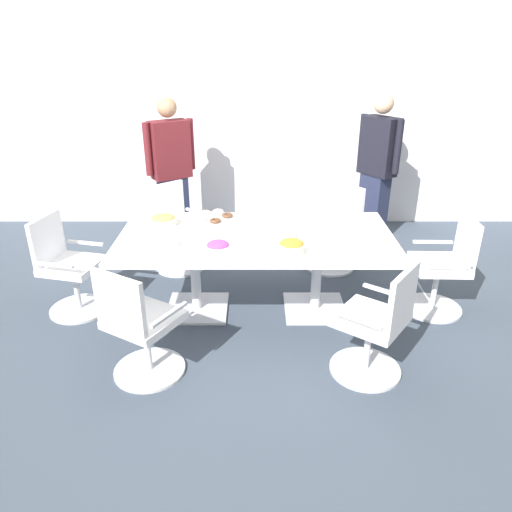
# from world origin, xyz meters

# --- Properties ---
(ground_plane) EXTENTS (10.00, 10.00, 0.01)m
(ground_plane) POSITION_xyz_m (0.00, 0.00, -0.01)
(ground_plane) COLOR #3D4754
(back_wall) EXTENTS (8.00, 0.10, 2.80)m
(back_wall) POSITION_xyz_m (0.00, 2.40, 1.40)
(back_wall) COLOR white
(back_wall) RESTS_ON ground
(conference_table) EXTENTS (2.40, 1.20, 0.75)m
(conference_table) POSITION_xyz_m (0.00, 0.00, 0.63)
(conference_table) COLOR silver
(conference_table) RESTS_ON ground
(office_chair_0) EXTENTS (0.76, 0.76, 0.91)m
(office_chair_0) POSITION_xyz_m (0.88, -0.94, 0.41)
(office_chair_0) COLOR silver
(office_chair_0) RESTS_ON ground
(office_chair_1) EXTENTS (0.56, 0.56, 0.91)m
(office_chair_1) POSITION_xyz_m (1.70, 0.01, 0.41)
(office_chair_1) COLOR silver
(office_chair_1) RESTS_ON ground
(office_chair_2) EXTENTS (0.75, 0.75, 0.91)m
(office_chair_2) POSITION_xyz_m (0.86, 0.94, 0.41)
(office_chair_2) COLOR silver
(office_chair_2) RESTS_ON ground
(office_chair_3) EXTENTS (0.76, 0.76, 0.91)m
(office_chair_3) POSITION_xyz_m (-0.87, 0.95, 0.41)
(office_chair_3) COLOR silver
(office_chair_3) RESTS_ON ground
(office_chair_4) EXTENTS (0.65, 0.65, 0.91)m
(office_chair_4) POSITION_xyz_m (-1.70, 0.00, 0.41)
(office_chair_4) COLOR silver
(office_chair_4) RESTS_ON ground
(office_chair_5) EXTENTS (0.74, 0.74, 0.91)m
(office_chair_5) POSITION_xyz_m (-0.84, -0.96, 0.41)
(office_chair_5) COLOR silver
(office_chair_5) RESTS_ON ground
(person_standing_0) EXTENTS (0.56, 0.42, 1.73)m
(person_standing_0) POSITION_xyz_m (-0.99, 1.62, 0.90)
(person_standing_0) COLOR #232842
(person_standing_0) RESTS_ON ground
(person_standing_1) EXTENTS (0.44, 0.54, 1.76)m
(person_standing_1) POSITION_xyz_m (1.43, 1.70, 0.92)
(person_standing_1) COLOR #232842
(person_standing_1) RESTS_ON ground
(snack_bowl_chips_orange) EXTENTS (0.22, 0.22, 0.11)m
(snack_bowl_chips_orange) POSITION_xyz_m (0.29, -0.36, 0.80)
(snack_bowl_chips_orange) COLOR beige
(snack_bowl_chips_orange) RESTS_ON conference_table
(snack_bowl_cookies) EXTENTS (0.25, 0.25, 0.10)m
(snack_bowl_cookies) POSITION_xyz_m (-0.85, 0.25, 0.80)
(snack_bowl_cookies) COLOR beige
(snack_bowl_cookies) RESTS_ON conference_table
(snack_bowl_candy_mix) EXTENTS (0.21, 0.21, 0.11)m
(snack_bowl_candy_mix) POSITION_xyz_m (-0.30, -0.39, 0.80)
(snack_bowl_candy_mix) COLOR white
(snack_bowl_candy_mix) RESTS_ON conference_table
(donut_platter) EXTENTS (0.35, 0.36, 0.04)m
(donut_platter) POSITION_xyz_m (-0.40, 0.42, 0.77)
(donut_platter) COLOR white
(donut_platter) RESTS_ON conference_table
(plate_stack) EXTENTS (0.20, 0.20, 0.05)m
(plate_stack) POSITION_xyz_m (-0.73, -0.24, 0.77)
(plate_stack) COLOR white
(plate_stack) RESTS_ON conference_table
(napkin_pile) EXTENTS (0.15, 0.15, 0.07)m
(napkin_pile) POSITION_xyz_m (0.26, -0.02, 0.78)
(napkin_pile) COLOR white
(napkin_pile) RESTS_ON conference_table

